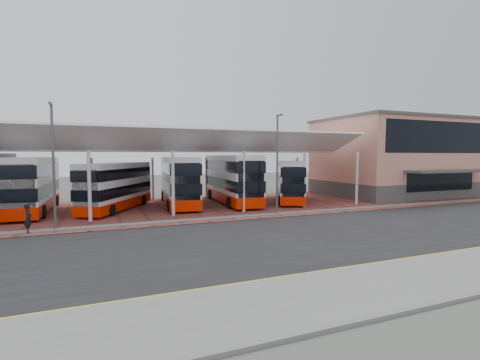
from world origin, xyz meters
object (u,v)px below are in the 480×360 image
(bus_4, at_px, (231,179))
(bus_5, at_px, (290,181))
(bus_2, at_px, (117,186))
(terminal, at_px, (398,157))
(pedestrian, at_px, (28,218))
(bus_3, at_px, (179,181))
(bus_1, at_px, (33,185))

(bus_4, height_order, bus_5, bus_4)
(bus_2, relative_size, bus_4, 0.84)
(terminal, relative_size, bus_4, 1.56)
(pedestrian, bearing_deg, bus_2, -46.47)
(terminal, height_order, bus_3, terminal)
(bus_1, distance_m, bus_2, 6.67)
(bus_1, xyz_separation_m, bus_4, (17.51, -0.77, 0.09))
(terminal, height_order, bus_2, terminal)
(bus_2, xyz_separation_m, pedestrian, (-5.51, -7.73, -1.14))
(bus_1, relative_size, bus_5, 1.12)
(bus_4, height_order, pedestrian, bus_4)
(terminal, distance_m, bus_4, 22.10)
(bus_5, distance_m, pedestrian, 23.76)
(bus_3, relative_size, bus_4, 0.97)
(bus_3, bearing_deg, terminal, 4.29)
(terminal, relative_size, pedestrian, 10.13)
(terminal, bearing_deg, bus_2, -179.66)
(bus_1, relative_size, bus_2, 1.14)
(bus_3, xyz_separation_m, bus_5, (11.42, -1.46, -0.23))
(bus_2, bearing_deg, pedestrian, -96.69)
(bus_4, bearing_deg, terminal, 3.13)
(bus_2, height_order, bus_3, bus_3)
(bus_3, distance_m, pedestrian, 14.21)
(pedestrian, bearing_deg, bus_4, -74.67)
(bus_1, xyz_separation_m, pedestrian, (1.05, -8.90, -1.39))
(bus_5, height_order, pedestrian, bus_5)
(terminal, height_order, bus_1, terminal)
(terminal, relative_size, bus_5, 1.83)
(bus_2, bearing_deg, terminal, 29.16)
(bus_2, bearing_deg, bus_4, 30.94)
(bus_3, bearing_deg, bus_1, -175.63)
(terminal, distance_m, pedestrian, 39.43)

